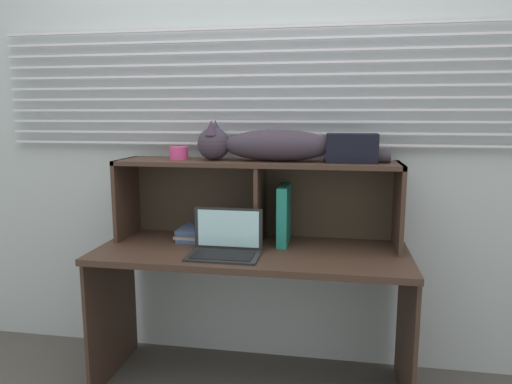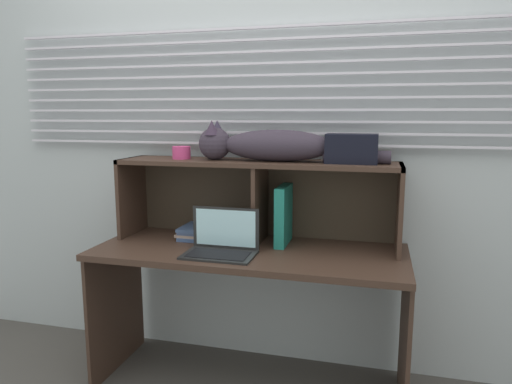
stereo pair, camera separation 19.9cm
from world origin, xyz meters
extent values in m
cube|color=#B3B8BA|center=(0.00, 0.55, 1.25)|extent=(4.40, 0.04, 2.50)
cube|color=silver|center=(0.00, 0.50, 1.20)|extent=(2.84, 0.02, 0.01)
cube|color=silver|center=(0.00, 0.50, 1.26)|extent=(2.84, 0.02, 0.01)
cube|color=silver|center=(0.00, 0.50, 1.31)|extent=(2.84, 0.02, 0.01)
cube|color=silver|center=(0.00, 0.50, 1.37)|extent=(2.84, 0.02, 0.01)
cube|color=silver|center=(0.00, 0.50, 1.43)|extent=(2.84, 0.02, 0.01)
cube|color=silver|center=(0.00, 0.50, 1.49)|extent=(2.84, 0.02, 0.01)
cube|color=silver|center=(0.00, 0.50, 1.55)|extent=(2.84, 0.02, 0.01)
cube|color=silver|center=(0.00, 0.50, 1.61)|extent=(2.84, 0.02, 0.01)
cube|color=silver|center=(0.00, 0.50, 1.66)|extent=(2.84, 0.02, 0.01)
cube|color=silver|center=(0.00, 0.50, 1.72)|extent=(2.84, 0.02, 0.01)
cube|color=silver|center=(0.00, 0.50, 1.78)|extent=(2.84, 0.02, 0.01)
cube|color=#3F2A20|center=(0.00, 0.21, 0.69)|extent=(1.49, 0.59, 0.03)
cube|color=#3F2A20|center=(-0.74, 0.21, 0.34)|extent=(0.02, 0.53, 0.68)
cube|color=#3F2A20|center=(0.74, 0.21, 0.34)|extent=(0.02, 0.53, 0.68)
cube|color=#3F2A20|center=(0.00, 0.35, 1.11)|extent=(1.40, 0.30, 0.02)
cube|color=#3F2A20|center=(-0.69, 0.35, 0.92)|extent=(0.02, 0.30, 0.41)
cube|color=#3F2A20|center=(0.69, 0.35, 0.92)|extent=(0.02, 0.30, 0.41)
cube|color=#3F2A20|center=(0.02, 0.35, 0.91)|extent=(0.02, 0.28, 0.39)
cube|color=#3F3225|center=(0.00, 0.50, 0.92)|extent=(1.40, 0.01, 0.41)
ellipsoid|color=#362C38|center=(0.11, 0.35, 1.20)|extent=(0.54, 0.18, 0.15)
sphere|color=#362C38|center=(-0.21, 0.35, 1.20)|extent=(0.16, 0.16, 0.16)
cone|color=#382A3B|center=(-0.21, 0.31, 1.29)|extent=(0.07, 0.07, 0.07)
cone|color=#332B3C|center=(-0.21, 0.39, 1.29)|extent=(0.07, 0.07, 0.07)
cylinder|color=#362C38|center=(0.49, 0.35, 1.15)|extent=(0.31, 0.06, 0.06)
cube|color=black|center=(-0.10, 0.07, 0.71)|extent=(0.33, 0.21, 0.01)
cube|color=black|center=(-0.10, 0.17, 0.82)|extent=(0.33, 0.01, 0.20)
cube|color=#B2E0EA|center=(-0.10, 0.17, 0.82)|extent=(0.29, 0.00, 0.17)
cube|color=black|center=(-0.10, 0.06, 0.72)|extent=(0.28, 0.14, 0.00)
cube|color=#1E7B6B|center=(0.14, 0.35, 0.86)|extent=(0.05, 0.23, 0.29)
cube|color=#3C527F|center=(-0.30, 0.35, 0.72)|extent=(0.19, 0.21, 0.02)
cube|color=gray|center=(-0.31, 0.35, 0.73)|extent=(0.19, 0.21, 0.01)
cube|color=#3F4E70|center=(-0.30, 0.35, 0.75)|extent=(0.19, 0.21, 0.01)
cube|color=#3F5379|center=(-0.31, 0.35, 0.76)|extent=(0.19, 0.21, 0.02)
cylinder|color=#D33E7B|center=(-0.40, 0.35, 1.16)|extent=(0.09, 0.09, 0.06)
cube|color=black|center=(0.46, 0.35, 1.19)|extent=(0.24, 0.15, 0.14)
camera|label=1|loc=(0.39, -1.92, 1.35)|focal=32.78mm
camera|label=2|loc=(0.58, -1.88, 1.35)|focal=32.78mm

